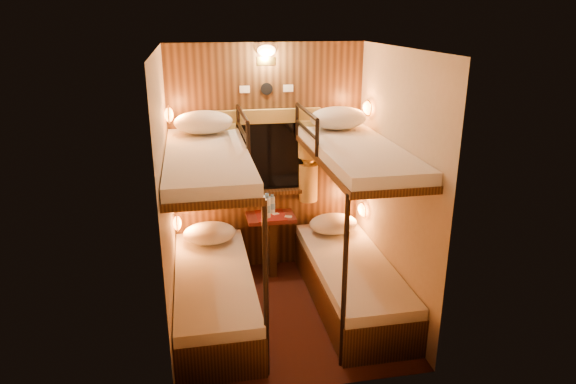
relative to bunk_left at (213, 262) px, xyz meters
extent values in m
plane|color=#36150E|center=(0.65, -0.07, -0.56)|extent=(2.10, 2.10, 0.00)
plane|color=silver|center=(0.65, -0.07, 1.84)|extent=(2.10, 2.10, 0.00)
plane|color=#C6B293|center=(0.65, 0.98, 0.64)|extent=(2.40, 0.00, 2.40)
plane|color=#C6B293|center=(0.65, -1.12, 0.64)|extent=(2.40, 0.00, 2.40)
plane|color=#C6B293|center=(-0.35, -0.07, 0.64)|extent=(0.00, 2.40, 2.40)
plane|color=#C6B293|center=(1.65, -0.07, 0.64)|extent=(0.00, 2.40, 2.40)
cube|color=black|center=(0.65, 0.97, 0.64)|extent=(2.00, 0.03, 2.40)
cube|color=black|center=(0.00, 0.00, -0.38)|extent=(0.70, 1.90, 0.35)
cube|color=silver|center=(0.00, 0.00, -0.16)|extent=(0.68, 1.88, 0.10)
cube|color=black|center=(0.00, 0.00, 0.89)|extent=(0.70, 1.90, 0.06)
cube|color=silver|center=(0.00, 0.00, 0.97)|extent=(0.68, 1.88, 0.10)
cylinder|color=black|center=(0.35, -0.90, 0.17)|extent=(0.04, 0.04, 1.45)
cylinder|color=black|center=(0.35, 0.88, 1.08)|extent=(0.04, 0.04, 0.32)
cylinder|color=black|center=(0.35, 0.03, 1.08)|extent=(0.04, 0.04, 0.32)
cylinder|color=black|center=(0.35, 0.46, 1.24)|extent=(0.04, 0.85, 0.04)
cylinder|color=black|center=(0.35, 0.46, 1.07)|extent=(0.03, 0.85, 0.03)
cube|color=black|center=(1.30, 0.00, -0.38)|extent=(0.70, 1.90, 0.35)
cube|color=silver|center=(1.30, 0.00, -0.16)|extent=(0.68, 1.88, 0.10)
cube|color=black|center=(1.30, 0.00, 0.89)|extent=(0.70, 1.90, 0.06)
cube|color=silver|center=(1.30, 0.00, 0.97)|extent=(0.68, 1.88, 0.10)
cylinder|color=black|center=(0.95, -0.90, 0.17)|extent=(0.04, 0.04, 1.45)
cylinder|color=black|center=(0.95, 0.88, 1.08)|extent=(0.04, 0.04, 0.32)
cylinder|color=black|center=(0.95, 0.03, 1.08)|extent=(0.04, 0.04, 0.32)
cylinder|color=black|center=(0.95, 0.46, 1.24)|extent=(0.04, 0.85, 0.04)
cylinder|color=black|center=(0.95, 0.46, 1.07)|extent=(0.03, 0.85, 0.03)
cube|color=black|center=(0.65, 0.95, 0.69)|extent=(0.98, 0.02, 0.78)
cube|color=black|center=(0.65, 0.94, 0.69)|extent=(0.90, 0.01, 0.70)
cube|color=black|center=(0.65, 0.90, 0.31)|extent=(1.00, 0.12, 0.04)
cube|color=olive|center=(0.65, 0.91, 1.12)|extent=(1.10, 0.06, 0.14)
cylinder|color=olive|center=(0.22, 0.90, 0.87)|extent=(0.22, 0.22, 0.40)
cylinder|color=olive|center=(0.22, 0.90, 0.64)|extent=(0.11, 0.11, 0.12)
cylinder|color=olive|center=(0.22, 0.90, 0.39)|extent=(0.20, 0.20, 0.40)
torus|color=gold|center=(0.22, 0.90, 0.64)|extent=(0.14, 0.14, 0.02)
cylinder|color=olive|center=(1.08, 0.90, 0.87)|extent=(0.22, 0.22, 0.40)
cylinder|color=olive|center=(1.08, 0.90, 0.64)|extent=(0.11, 0.11, 0.12)
cylinder|color=olive|center=(1.08, 0.90, 0.39)|extent=(0.20, 0.20, 0.40)
torus|color=gold|center=(1.08, 0.90, 0.64)|extent=(0.14, 0.14, 0.02)
cylinder|color=black|center=(0.65, 0.95, 1.39)|extent=(0.12, 0.02, 0.12)
cube|color=silver|center=(0.43, 0.95, 1.39)|extent=(0.10, 0.01, 0.07)
cube|color=silver|center=(0.87, 0.95, 1.39)|extent=(0.10, 0.01, 0.07)
cube|color=gold|center=(0.65, 0.95, 1.66)|extent=(0.18, 0.01, 0.08)
ellipsoid|color=#FFCC8C|center=(0.65, 0.93, 1.76)|extent=(0.18, 0.09, 0.11)
ellipsoid|color=orange|center=(-0.31, 0.63, 0.14)|extent=(0.08, 0.20, 0.13)
torus|color=gold|center=(-0.31, 0.63, 0.14)|extent=(0.02, 0.17, 0.17)
ellipsoid|color=orange|center=(-0.31, 0.63, 1.22)|extent=(0.08, 0.20, 0.13)
torus|color=gold|center=(-0.31, 0.63, 1.22)|extent=(0.02, 0.17, 0.17)
ellipsoid|color=orange|center=(1.61, 0.63, 0.14)|extent=(0.08, 0.20, 0.13)
torus|color=gold|center=(1.61, 0.63, 0.14)|extent=(0.02, 0.17, 0.17)
ellipsoid|color=orange|center=(1.61, 0.63, 1.22)|extent=(0.08, 0.20, 0.13)
torus|color=gold|center=(1.61, 0.63, 1.22)|extent=(0.02, 0.17, 0.17)
cube|color=#4F1712|center=(0.65, 0.78, 0.07)|extent=(0.50, 0.34, 0.04)
cube|color=black|center=(0.65, 0.78, -0.25)|extent=(0.08, 0.30, 0.61)
cube|color=maroon|center=(0.65, 0.78, 0.09)|extent=(0.30, 0.34, 0.01)
cylinder|color=#99BFE5|center=(0.60, 0.73, 0.20)|extent=(0.07, 0.07, 0.23)
cylinder|color=#437AC9|center=(0.60, 0.73, 0.19)|extent=(0.08, 0.08, 0.08)
cylinder|color=#437AC9|center=(0.60, 0.73, 0.34)|extent=(0.04, 0.04, 0.03)
cylinder|color=#99BFE5|center=(0.68, 0.85, 0.18)|extent=(0.06, 0.06, 0.18)
cylinder|color=#437AC9|center=(0.68, 0.85, 0.17)|extent=(0.06, 0.06, 0.06)
cylinder|color=#437AC9|center=(0.68, 0.85, 0.29)|extent=(0.03, 0.03, 0.03)
cube|color=silver|center=(0.82, 0.71, 0.09)|extent=(0.09, 0.08, 0.01)
cube|color=silver|center=(0.70, 0.81, 0.09)|extent=(0.09, 0.08, 0.01)
ellipsoid|color=silver|center=(0.00, 0.64, 0.00)|extent=(0.53, 0.38, 0.21)
ellipsoid|color=silver|center=(1.30, 0.65, 0.00)|extent=(0.52, 0.37, 0.20)
ellipsoid|color=silver|center=(0.00, 0.65, 1.14)|extent=(0.55, 0.39, 0.22)
ellipsoid|color=silver|center=(1.30, 0.60, 1.14)|extent=(0.56, 0.40, 0.22)
camera|label=1|loc=(-0.11, -4.18, 2.10)|focal=32.00mm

